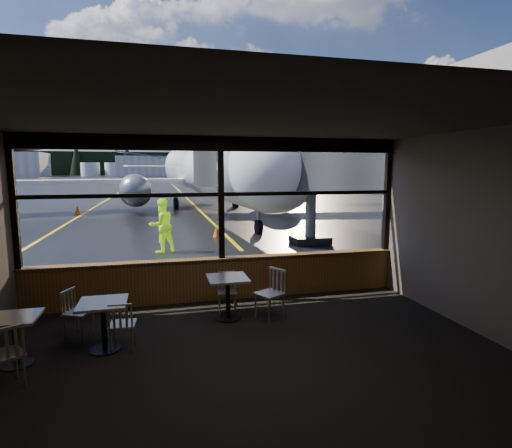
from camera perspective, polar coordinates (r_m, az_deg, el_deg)
name	(u,v)px	position (r m, az deg, el deg)	size (l,w,h in m)	color
ground_plane	(162,179)	(128.41, -13.32, 6.29)	(520.00, 520.00, 0.00)	black
carpet_floor	(254,362)	(6.20, -0.25, -19.13)	(8.00, 6.00, 0.01)	black
ceiling	(254,119)	(5.57, -0.27, 14.82)	(8.00, 6.00, 0.04)	#38332D
wall_right	(490,235)	(7.62, 30.42, -1.35)	(0.04, 6.00, 3.50)	#504740
wall_back	(357,326)	(2.91, 14.17, -13.95)	(8.00, 0.04, 3.50)	#504740
window_sill	(222,279)	(8.80, -4.89, -7.86)	(8.00, 0.28, 0.90)	brown
window_header	(220,144)	(8.49, -5.12, 11.34)	(8.00, 0.18, 0.30)	black
mullion_left	(13,203)	(8.81, -31.35, 2.62)	(0.12, 0.12, 2.60)	black
mullion_centre	(221,199)	(8.50, -5.02, 3.58)	(0.12, 0.12, 2.60)	black
mullion_right	(387,196)	(9.90, 18.24, 3.81)	(0.12, 0.12, 2.60)	black
window_transom	(221,194)	(8.49, -5.03, 4.25)	(8.00, 0.10, 0.08)	black
airliner	(208,133)	(29.04, -6.92, 12.72)	(29.21, 35.05, 10.71)	white
jet_bridge	(295,186)	(14.73, 5.63, 5.41)	(8.34, 10.19, 4.45)	#2F2F31
cafe_table_near	(228,298)	(7.68, -4.04, -10.53)	(0.74, 0.74, 0.82)	gray
cafe_table_mid	(104,326)	(6.84, -20.90, -13.49)	(0.72, 0.72, 0.79)	#A5A098
cafe_table_left	(16,341)	(6.91, -31.12, -14.15)	(0.67, 0.67, 0.73)	gray
chair_near_e	(270,294)	(7.63, 1.94, -10.03)	(0.53, 0.53, 0.97)	beige
chair_near_n	(227,293)	(8.00, -4.11, -9.80)	(0.44, 0.44, 0.81)	#B4AFA3
chair_mid_s	(123,325)	(6.77, -18.50, -13.50)	(0.44, 0.44, 0.81)	#ABA79B
chair_mid_w	(79,313)	(7.54, -24.02, -11.55)	(0.45, 0.45, 0.82)	beige
chair_left_s	(4,356)	(6.28, -32.33, -15.65)	(0.49, 0.49, 0.90)	#ADA89C
ground_crew	(162,225)	(14.02, -13.33, -0.20)	(0.90, 0.70, 1.85)	#BFF219
cone_nose	(217,231)	(16.96, -5.65, -1.07)	(0.32, 0.32, 0.45)	orange
cone_wing	(77,210)	(28.19, -24.16, 1.90)	(0.39, 0.39, 0.54)	#FF4508
terminal_annex	(510,164)	(15.68, 32.55, 7.22)	(5.00, 7.00, 6.00)	gray
hangar_mid	(160,165)	(193.39, -13.58, 8.18)	(38.00, 15.00, 10.00)	silver
hangar_right	(287,163)	(196.22, 4.43, 8.66)	(50.00, 20.00, 12.00)	silver
fuel_tank_a	(90,169)	(192.53, -22.58, 7.22)	(8.00, 8.00, 6.00)	silver
fuel_tank_b	(114,169)	(191.29, -19.60, 7.36)	(8.00, 8.00, 6.00)	silver
fuel_tank_c	(137,169)	(190.58, -16.59, 7.49)	(8.00, 8.00, 6.00)	silver
treeline	(159,164)	(218.40, -13.63, 8.37)	(360.00, 3.00, 12.00)	black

